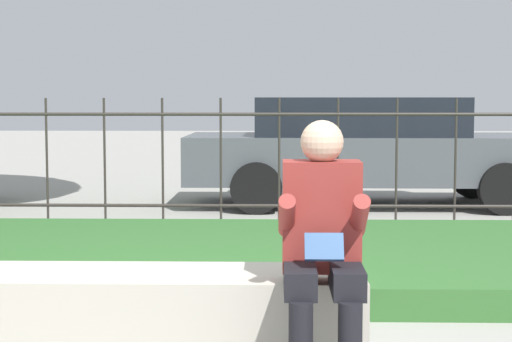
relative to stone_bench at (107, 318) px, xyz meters
The scene contains 5 objects.
stone_bench is the anchor object (origin of this frame).
person_seated_reader 1.25m from the stone_bench, 16.31° to the right, with size 0.42×0.73×1.24m.
grass_berm 2.20m from the stone_bench, 81.33° to the left, with size 10.75×2.95×0.20m.
iron_fence 4.16m from the stone_bench, 85.40° to the left, with size 8.75×0.03×1.35m.
car_parked_center 6.67m from the stone_bench, 72.13° to the left, with size 4.63×1.90×1.35m.
Camera 1 is at (0.56, -4.38, 1.35)m, focal length 60.00 mm.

